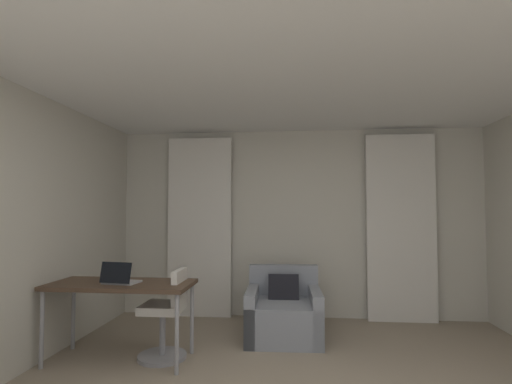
# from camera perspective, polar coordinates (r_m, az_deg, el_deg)

# --- Properties ---
(wall_window) EXTENTS (5.12, 0.06, 2.60)m
(wall_window) POSITION_cam_1_polar(r_m,az_deg,el_deg) (5.49, 6.15, -4.53)
(wall_window) COLOR beige
(wall_window) RESTS_ON ground
(ceiling) EXTENTS (5.12, 6.12, 0.06)m
(ceiling) POSITION_cam_1_polar(r_m,az_deg,el_deg) (2.72, 6.57, 22.51)
(ceiling) COLOR white
(ceiling) RESTS_ON wall_left
(curtain_left_panel) EXTENTS (0.90, 0.06, 2.50)m
(curtain_left_panel) POSITION_cam_1_polar(r_m,az_deg,el_deg) (5.52, -8.30, -5.03)
(curtain_left_panel) COLOR silver
(curtain_left_panel) RESTS_ON ground
(curtain_right_panel) EXTENTS (0.90, 0.06, 2.50)m
(curtain_right_panel) POSITION_cam_1_polar(r_m,az_deg,el_deg) (5.55, 20.57, -4.87)
(curtain_right_panel) COLOR silver
(curtain_right_panel) RESTS_ON ground
(armchair) EXTENTS (0.87, 0.88, 0.79)m
(armchair) POSITION_cam_1_polar(r_m,az_deg,el_deg) (4.72, 4.10, -17.44)
(armchair) COLOR gray
(armchair) RESTS_ON ground
(desk) EXTENTS (1.40, 0.62, 0.76)m
(desk) POSITION_cam_1_polar(r_m,az_deg,el_deg) (4.16, -19.23, -13.36)
(desk) COLOR #4C3828
(desk) RESTS_ON ground
(desk_chair) EXTENTS (0.48, 0.48, 0.88)m
(desk_chair) POSITION_cam_1_polar(r_m,az_deg,el_deg) (4.16, -13.04, -17.71)
(desk_chair) COLOR gray
(desk_chair) RESTS_ON ground
(laptop) EXTENTS (0.35, 0.29, 0.22)m
(laptop) POSITION_cam_1_polar(r_m,az_deg,el_deg) (4.09, -19.42, -12.00)
(laptop) COLOR #ADADB2
(laptop) RESTS_ON desk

